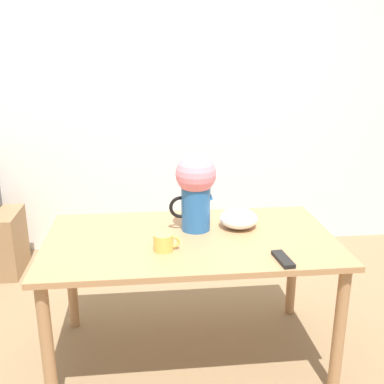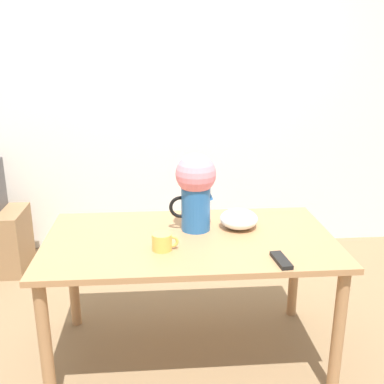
# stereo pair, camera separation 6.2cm
# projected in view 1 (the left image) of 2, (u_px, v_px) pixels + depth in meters

# --- Properties ---
(ground_plane) EXTENTS (12.00, 12.00, 0.00)m
(ground_plane) POSITION_uv_depth(u_px,v_px,m) (179.00, 370.00, 2.44)
(ground_plane) COLOR #7F6647
(wall_back) EXTENTS (8.00, 0.05, 2.60)m
(wall_back) POSITION_uv_depth(u_px,v_px,m) (161.00, 97.00, 3.67)
(wall_back) COLOR silver
(wall_back) RESTS_ON ground_plane
(table) EXTENTS (1.51, 0.84, 0.72)m
(table) POSITION_uv_depth(u_px,v_px,m) (190.00, 253.00, 2.38)
(table) COLOR #A3754C
(table) RESTS_ON ground_plane
(flower_vase) EXTENTS (0.25, 0.22, 0.42)m
(flower_vase) POSITION_uv_depth(u_px,v_px,m) (196.00, 186.00, 2.39)
(flower_vase) COLOR #235B9E
(flower_vase) RESTS_ON table
(coffee_mug) EXTENTS (0.13, 0.10, 0.08)m
(coffee_mug) POSITION_uv_depth(u_px,v_px,m) (164.00, 242.00, 2.19)
(coffee_mug) COLOR gold
(coffee_mug) RESTS_ON table
(white_bowl) EXTENTS (0.21, 0.21, 0.10)m
(white_bowl) POSITION_uv_depth(u_px,v_px,m) (239.00, 218.00, 2.47)
(white_bowl) COLOR white
(white_bowl) RESTS_ON table
(remote_control) EXTENTS (0.07, 0.17, 0.02)m
(remote_control) POSITION_uv_depth(u_px,v_px,m) (283.00, 259.00, 2.09)
(remote_control) COLOR black
(remote_control) RESTS_ON table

